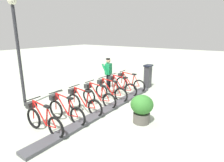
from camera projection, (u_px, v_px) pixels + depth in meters
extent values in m
plane|color=#AFB8A5|center=(106.00, 111.00, 7.08)|extent=(60.00, 60.00, 0.00)
cube|color=#47474C|center=(106.00, 110.00, 7.07)|extent=(0.44, 6.79, 0.10)
cube|color=#38383D|center=(148.00, 77.00, 9.98)|extent=(0.28, 0.44, 1.20)
cube|color=#194C8C|center=(146.00, 70.00, 9.98)|extent=(0.03, 0.30, 0.40)
cube|color=black|center=(148.00, 66.00, 9.82)|extent=(0.36, 0.52, 0.08)
torus|color=black|center=(139.00, 86.00, 9.22)|extent=(0.67, 0.09, 0.67)
torus|color=black|center=(121.00, 83.00, 9.79)|extent=(0.67, 0.09, 0.67)
cylinder|color=red|center=(127.00, 79.00, 9.53)|extent=(0.60, 0.06, 0.70)
cylinder|color=red|center=(133.00, 80.00, 9.36)|extent=(0.16, 0.05, 0.61)
cylinder|color=red|center=(128.00, 73.00, 9.42)|extent=(0.69, 0.06, 0.11)
cylinder|color=red|center=(135.00, 86.00, 9.34)|extent=(0.43, 0.04, 0.09)
cylinder|color=red|center=(137.00, 81.00, 9.24)|extent=(0.33, 0.04, 0.56)
cylinder|color=red|center=(122.00, 78.00, 9.70)|extent=(0.10, 0.04, 0.62)
cube|color=black|center=(134.00, 74.00, 9.24)|extent=(0.22, 0.11, 0.06)
cylinder|color=black|center=(123.00, 71.00, 9.59)|extent=(0.05, 0.54, 0.03)
cube|color=#2D2D2D|center=(121.00, 75.00, 9.70)|extent=(0.21, 0.29, 0.18)
torus|color=black|center=(131.00, 90.00, 8.55)|extent=(0.67, 0.09, 0.67)
torus|color=black|center=(112.00, 87.00, 9.12)|extent=(0.67, 0.09, 0.67)
cylinder|color=red|center=(118.00, 82.00, 8.86)|extent=(0.60, 0.06, 0.70)
cylinder|color=red|center=(124.00, 84.00, 8.68)|extent=(0.16, 0.05, 0.61)
cylinder|color=red|center=(119.00, 77.00, 8.75)|extent=(0.69, 0.06, 0.11)
cylinder|color=red|center=(127.00, 90.00, 8.67)|extent=(0.43, 0.04, 0.09)
cylinder|color=red|center=(128.00, 84.00, 8.56)|extent=(0.33, 0.04, 0.56)
cylinder|color=red|center=(113.00, 81.00, 9.02)|extent=(0.10, 0.04, 0.62)
cube|color=black|center=(125.00, 78.00, 8.57)|extent=(0.22, 0.11, 0.06)
cylinder|color=black|center=(113.00, 74.00, 8.91)|extent=(0.05, 0.54, 0.03)
cube|color=#2D2D2D|center=(111.00, 78.00, 9.03)|extent=(0.21, 0.29, 0.18)
torus|color=black|center=(121.00, 95.00, 7.88)|extent=(0.67, 0.09, 0.67)
torus|color=black|center=(102.00, 91.00, 8.44)|extent=(0.67, 0.09, 0.67)
cylinder|color=red|center=(108.00, 86.00, 8.19)|extent=(0.60, 0.06, 0.70)
cylinder|color=red|center=(114.00, 88.00, 8.01)|extent=(0.16, 0.05, 0.61)
cylinder|color=red|center=(109.00, 80.00, 8.08)|extent=(0.69, 0.06, 0.11)
cylinder|color=red|center=(117.00, 95.00, 8.00)|extent=(0.43, 0.04, 0.09)
cylinder|color=red|center=(118.00, 89.00, 7.89)|extent=(0.33, 0.04, 0.56)
cylinder|color=red|center=(102.00, 85.00, 8.35)|extent=(0.10, 0.04, 0.62)
cube|color=black|center=(115.00, 81.00, 7.89)|extent=(0.22, 0.11, 0.06)
cylinder|color=black|center=(102.00, 77.00, 8.24)|extent=(0.05, 0.54, 0.03)
cube|color=#2D2D2D|center=(101.00, 82.00, 8.36)|extent=(0.21, 0.29, 0.18)
torus|color=black|center=(109.00, 101.00, 7.20)|extent=(0.67, 0.09, 0.67)
torus|color=black|center=(89.00, 96.00, 7.77)|extent=(0.67, 0.09, 0.67)
cylinder|color=red|center=(95.00, 91.00, 7.51)|extent=(0.60, 0.06, 0.70)
cylinder|color=red|center=(102.00, 94.00, 7.34)|extent=(0.16, 0.05, 0.61)
cylinder|color=red|center=(96.00, 84.00, 7.40)|extent=(0.69, 0.06, 0.11)
cylinder|color=red|center=(105.00, 101.00, 7.32)|extent=(0.43, 0.04, 0.09)
cylinder|color=red|center=(106.00, 94.00, 7.21)|extent=(0.33, 0.04, 0.56)
cylinder|color=red|center=(89.00, 89.00, 7.67)|extent=(0.10, 0.04, 0.62)
cube|color=black|center=(103.00, 86.00, 7.22)|extent=(0.22, 0.11, 0.06)
cylinder|color=black|center=(90.00, 81.00, 7.57)|extent=(0.05, 0.54, 0.03)
cube|color=#2D2D2D|center=(88.00, 86.00, 7.68)|extent=(0.21, 0.29, 0.18)
torus|color=black|center=(95.00, 108.00, 6.53)|extent=(0.67, 0.09, 0.67)
torus|color=black|center=(74.00, 102.00, 7.10)|extent=(0.67, 0.09, 0.67)
cylinder|color=red|center=(80.00, 97.00, 6.84)|extent=(0.60, 0.06, 0.70)
cylinder|color=red|center=(87.00, 100.00, 6.66)|extent=(0.16, 0.05, 0.61)
cylinder|color=red|center=(81.00, 90.00, 6.73)|extent=(0.69, 0.06, 0.11)
cylinder|color=red|center=(91.00, 108.00, 6.65)|extent=(0.43, 0.04, 0.09)
cylinder|color=red|center=(92.00, 100.00, 6.54)|extent=(0.33, 0.04, 0.56)
cylinder|color=red|center=(74.00, 95.00, 7.00)|extent=(0.10, 0.04, 0.62)
cube|color=black|center=(88.00, 91.00, 6.55)|extent=(0.22, 0.11, 0.06)
cylinder|color=black|center=(74.00, 86.00, 6.89)|extent=(0.05, 0.54, 0.03)
cube|color=#2D2D2D|center=(73.00, 91.00, 7.01)|extent=(0.21, 0.29, 0.18)
torus|color=black|center=(78.00, 117.00, 5.85)|extent=(0.67, 0.09, 0.67)
torus|color=black|center=(56.00, 109.00, 6.42)|extent=(0.67, 0.09, 0.67)
cylinder|color=red|center=(62.00, 104.00, 6.16)|extent=(0.60, 0.06, 0.70)
cylinder|color=red|center=(69.00, 107.00, 5.99)|extent=(0.16, 0.05, 0.61)
cylinder|color=red|center=(63.00, 96.00, 6.06)|extent=(0.69, 0.06, 0.11)
cylinder|color=red|center=(73.00, 116.00, 5.98)|extent=(0.43, 0.04, 0.09)
cylinder|color=red|center=(74.00, 108.00, 5.87)|extent=(0.33, 0.04, 0.56)
cylinder|color=red|center=(56.00, 101.00, 6.33)|extent=(0.10, 0.04, 0.62)
cube|color=black|center=(70.00, 98.00, 5.87)|extent=(0.22, 0.11, 0.06)
cylinder|color=black|center=(56.00, 92.00, 6.22)|extent=(0.05, 0.54, 0.03)
cube|color=#2D2D2D|center=(54.00, 97.00, 6.33)|extent=(0.21, 0.29, 0.18)
torus|color=black|center=(56.00, 128.00, 5.18)|extent=(0.67, 0.09, 0.67)
torus|color=black|center=(34.00, 118.00, 5.75)|extent=(0.67, 0.09, 0.67)
cylinder|color=red|center=(39.00, 113.00, 5.49)|extent=(0.60, 0.06, 0.70)
cylinder|color=red|center=(47.00, 117.00, 5.31)|extent=(0.16, 0.05, 0.61)
cylinder|color=red|center=(40.00, 104.00, 5.38)|extent=(0.69, 0.06, 0.11)
cylinder|color=red|center=(51.00, 127.00, 5.30)|extent=(0.43, 0.04, 0.09)
cylinder|color=red|center=(51.00, 118.00, 5.19)|extent=(0.33, 0.04, 0.56)
cylinder|color=red|center=(33.00, 110.00, 5.65)|extent=(0.10, 0.04, 0.62)
cube|color=black|center=(47.00, 107.00, 5.20)|extent=(0.22, 0.11, 0.06)
cylinder|color=black|center=(33.00, 99.00, 5.55)|extent=(0.05, 0.54, 0.03)
cube|color=#2D2D2D|center=(31.00, 105.00, 5.66)|extent=(0.21, 0.29, 0.18)
cube|color=white|center=(107.00, 88.00, 9.81)|extent=(0.28, 0.17, 0.10)
cube|color=white|center=(110.00, 88.00, 9.97)|extent=(0.28, 0.17, 0.10)
cylinder|color=black|center=(108.00, 82.00, 9.70)|extent=(0.15, 0.15, 0.82)
cylinder|color=black|center=(109.00, 81.00, 9.88)|extent=(0.15, 0.15, 0.82)
cube|color=#18914E|center=(108.00, 69.00, 9.62)|extent=(0.35, 0.45, 0.56)
cylinder|color=#18914E|center=(105.00, 69.00, 9.42)|extent=(0.35, 0.18, 0.57)
cylinder|color=#18914E|center=(109.00, 67.00, 9.88)|extent=(0.35, 0.18, 0.57)
sphere|color=tan|center=(108.00, 61.00, 9.51)|extent=(0.22, 0.22, 0.22)
cylinder|color=black|center=(108.00, 59.00, 9.49)|extent=(0.22, 0.22, 0.06)
cylinder|color=#2D2D33|center=(19.00, 58.00, 7.10)|extent=(0.12, 0.12, 3.98)
sphere|color=#F2EDCC|center=(12.00, 0.00, 6.57)|extent=(0.32, 0.32, 0.32)
cylinder|color=#59544C|center=(141.00, 118.00, 6.15)|extent=(0.56, 0.56, 0.35)
ellipsoid|color=#33762B|center=(142.00, 104.00, 6.03)|extent=(0.76, 0.76, 0.64)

